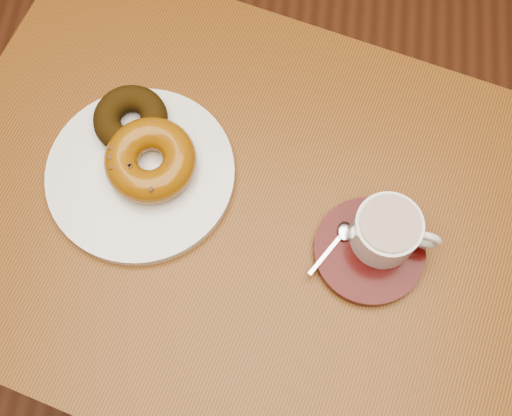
# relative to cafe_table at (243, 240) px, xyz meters

# --- Properties ---
(ground) EXTENTS (6.00, 6.00, 0.00)m
(ground) POSITION_rel_cafe_table_xyz_m (-0.11, 0.06, -0.65)
(ground) COLOR brown
(ground) RESTS_ON ground
(cafe_table) EXTENTS (0.96, 0.81, 0.77)m
(cafe_table) POSITION_rel_cafe_table_xyz_m (0.00, 0.00, 0.00)
(cafe_table) COLOR brown
(cafe_table) RESTS_ON ground
(donut_plate) EXTENTS (0.31, 0.31, 0.02)m
(donut_plate) POSITION_rel_cafe_table_xyz_m (-0.14, 0.04, 0.13)
(donut_plate) COLOR white
(donut_plate) RESTS_ON cafe_table
(donut_cinnamon) EXTENTS (0.12, 0.12, 0.04)m
(donut_cinnamon) POSITION_rel_cafe_table_xyz_m (-0.16, 0.10, 0.16)
(donut_cinnamon) COLOR #302009
(donut_cinnamon) RESTS_ON donut_plate
(donut_caramel) EXTENTS (0.16, 0.16, 0.04)m
(donut_caramel) POSITION_rel_cafe_table_xyz_m (-0.12, 0.04, 0.16)
(donut_caramel) COLOR #935910
(donut_caramel) RESTS_ON donut_plate
(saucer) EXTENTS (0.20, 0.20, 0.02)m
(saucer) POSITION_rel_cafe_table_xyz_m (0.17, -0.04, 0.13)
(saucer) COLOR #3B0908
(saucer) RESTS_ON cafe_table
(coffee_cup) EXTENTS (0.11, 0.08, 0.06)m
(coffee_cup) POSITION_rel_cafe_table_xyz_m (0.18, -0.02, 0.17)
(coffee_cup) COLOR white
(coffee_cup) RESTS_ON saucer
(teaspoon) EXTENTS (0.05, 0.08, 0.01)m
(teaspoon) POSITION_rel_cafe_table_xyz_m (0.13, -0.02, 0.14)
(teaspoon) COLOR silver
(teaspoon) RESTS_ON saucer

